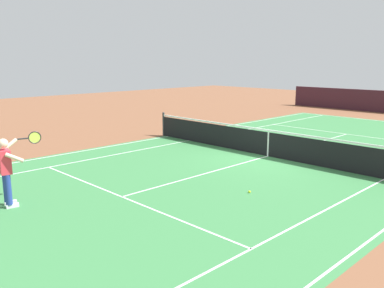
% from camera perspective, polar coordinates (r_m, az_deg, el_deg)
% --- Properties ---
extents(ground_plane, '(60.00, 60.00, 0.00)m').
position_cam_1_polar(ground_plane, '(15.03, 10.59, -1.69)').
color(ground_plane, brown).
extents(court_slab, '(24.20, 11.40, 0.00)m').
position_cam_1_polar(court_slab, '(15.03, 10.59, -1.68)').
color(court_slab, '#387A42').
rests_on(court_slab, ground_plane).
extents(court_line_markings, '(23.85, 11.05, 0.01)m').
position_cam_1_polar(court_line_markings, '(15.03, 10.60, -1.67)').
color(court_line_markings, white).
rests_on(court_line_markings, ground_plane).
extents(tennis_net, '(0.10, 11.70, 1.08)m').
position_cam_1_polar(tennis_net, '(14.93, 10.66, 0.15)').
color(tennis_net, '#2D2D33').
rests_on(tennis_net, ground_plane).
extents(tennis_player_near, '(1.14, 0.76, 1.70)m').
position_cam_1_polar(tennis_player_near, '(10.50, -24.54, -3.15)').
color(tennis_player_near, navy).
rests_on(tennis_player_near, ground_plane).
extents(tennis_ball, '(0.07, 0.07, 0.07)m').
position_cam_1_polar(tennis_ball, '(10.85, 8.07, -6.65)').
color(tennis_ball, '#CCE01E').
rests_on(tennis_ball, ground_plane).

